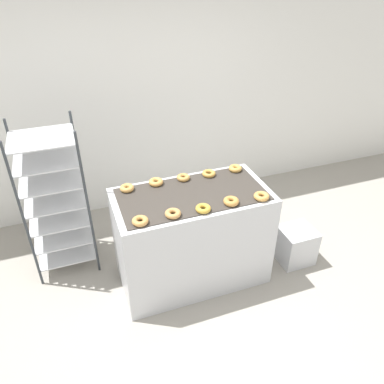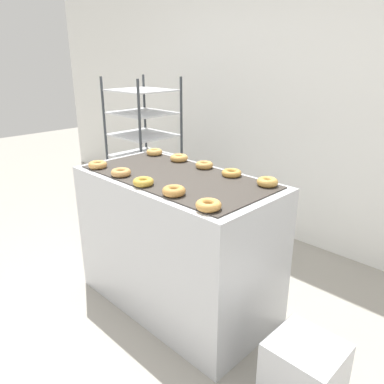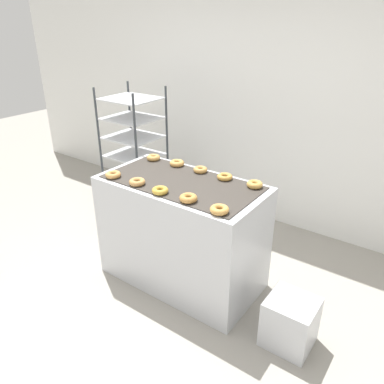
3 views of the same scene
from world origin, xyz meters
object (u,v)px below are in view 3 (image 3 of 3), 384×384
donut_near_left (137,182)px  donut_near_right (188,198)px  baking_rack_cart (135,155)px  donut_far_right (225,177)px  donut_far_left (177,163)px  donut_far_leftmost (153,158)px  glaze_bin (290,322)px  donut_near_rightmost (219,210)px  fryer_machine (182,233)px  donut_far_center (200,170)px  donut_near_center (160,190)px  donut_far_rightmost (255,184)px  donut_near_leftmost (113,175)px

donut_near_left → donut_near_right: size_ratio=0.99×
baking_rack_cart → donut_far_right: baking_rack_cart is taller
donut_far_left → donut_far_right: 0.51m
donut_far_leftmost → donut_far_left: 0.27m
donut_near_left → donut_far_leftmost: donut_far_leftmost is taller
glaze_bin → donut_far_leftmost: 1.83m
donut_near_rightmost → donut_far_left: (-0.78, 0.53, 0.00)m
donut_near_rightmost → donut_far_leftmost: size_ratio=1.06×
fryer_machine → glaze_bin: 1.13m
donut_far_center → donut_near_rightmost: bearing=-45.4°
fryer_machine → donut_far_leftmost: size_ratio=11.02×
donut_near_center → baking_rack_cart: bearing=141.7°
glaze_bin → donut_far_rightmost: 1.05m
baking_rack_cart → donut_near_center: size_ratio=12.04×
donut_far_right → donut_near_right: bearing=-90.5°
donut_far_left → donut_near_left: bearing=-90.2°
baking_rack_cart → donut_far_left: 0.99m
baking_rack_cart → donut_near_leftmost: (0.62, -0.89, 0.21)m
donut_far_leftmost → donut_far_center: 0.53m
donut_far_center → glaze_bin: bearing=-21.0°
donut_near_right → donut_far_leftmost: (-0.77, 0.50, -0.00)m
donut_near_leftmost → donut_near_right: (0.77, 0.00, 0.00)m
donut_far_left → donut_far_rightmost: donut_far_rightmost is taller
donut_near_left → donut_near_center: bearing=-3.6°
donut_far_leftmost → donut_far_left: bearing=2.9°
donut_far_right → donut_near_leftmost: bearing=-146.9°
donut_near_leftmost → donut_far_leftmost: size_ratio=1.03×
baking_rack_cart → donut_near_right: 1.67m
donut_near_center → donut_far_right: bearing=63.2°
donut_far_right → donut_far_leftmost: bearing=179.9°
donut_far_center → donut_far_left: bearing=178.8°
donut_near_left → donut_far_leftmost: size_ratio=1.04×
donut_near_leftmost → donut_near_center: donut_near_leftmost is taller
baking_rack_cart → donut_far_leftmost: 0.76m
donut_near_right → donut_far_center: (-0.25, 0.51, -0.00)m
donut_near_left → donut_far_left: 0.52m
glaze_bin → donut_far_left: (-1.33, 0.42, 0.80)m
fryer_machine → donut_near_center: donut_near_center is taller
glaze_bin → donut_near_left: donut_near_left is taller
fryer_machine → donut_far_left: bearing=133.2°
donut_far_leftmost → donut_far_right: donut_far_leftmost is taller
glaze_bin → donut_near_center: (-1.08, -0.12, 0.80)m
donut_far_leftmost → donut_far_left: size_ratio=0.96×
donut_far_rightmost → donut_far_right: bearing=179.9°
baking_rack_cart → donut_near_left: bearing=-44.8°
donut_near_left → donut_near_right: (0.51, -0.00, 0.00)m
fryer_machine → donut_far_left: size_ratio=10.53×
donut_near_center → donut_far_left: donut_far_left is taller
donut_near_right → donut_near_center: bearing=-176.8°
baking_rack_cart → donut_near_right: baking_rack_cart is taller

